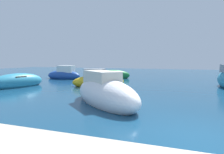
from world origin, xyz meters
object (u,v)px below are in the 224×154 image
object	(u,v)px
moored_boat_5	(112,75)
moored_boat_7	(17,82)
moored_boat_1	(105,93)
moored_boat_6	(64,75)
moored_boat_3	(98,81)

from	to	relation	value
moored_boat_5	moored_boat_7	xyz separation A→B (m)	(-4.81, -8.88, 0.03)
moored_boat_1	moored_boat_5	bearing A→B (deg)	149.96
moored_boat_5	moored_boat_1	bearing A→B (deg)	77.98
moored_boat_7	moored_boat_6	bearing A→B (deg)	-163.06
moored_boat_6	moored_boat_3	bearing A→B (deg)	146.21
moored_boat_1	moored_boat_3	xyz separation A→B (m)	(-2.96, 5.97, -0.10)
moored_boat_1	moored_boat_7	world-z (taller)	moored_boat_1
moored_boat_3	moored_boat_5	xyz separation A→B (m)	(-1.02, 6.23, -0.07)
moored_boat_5	moored_boat_7	size ratio (longest dim) A/B	0.95
moored_boat_3	moored_boat_5	bearing A→B (deg)	70.49
moored_boat_6	moored_boat_7	xyz separation A→B (m)	(0.22, -6.95, -0.07)
moored_boat_3	moored_boat_7	distance (m)	6.41
moored_boat_5	moored_boat_6	distance (m)	5.39
moored_boat_7	moored_boat_3	bearing A→B (deg)	129.56
moored_boat_1	moored_boat_7	xyz separation A→B (m)	(-8.79, 3.32, -0.14)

